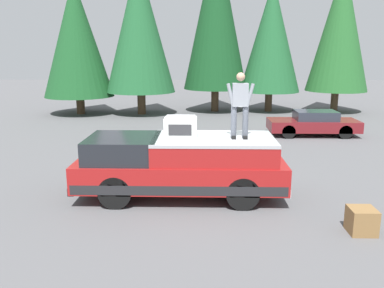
% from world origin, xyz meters
% --- Properties ---
extents(ground_plane, '(90.00, 90.00, 0.00)m').
position_xyz_m(ground_plane, '(0.00, 0.00, 0.00)').
color(ground_plane, '#565659').
extents(pickup_truck, '(2.01, 5.54, 1.65)m').
position_xyz_m(pickup_truck, '(-0.37, 0.69, 0.87)').
color(pickup_truck, maroon).
rests_on(pickup_truck, ground).
extents(compressor_unit, '(0.65, 0.84, 0.56)m').
position_xyz_m(compressor_unit, '(-0.40, 0.68, 1.93)').
color(compressor_unit, silver).
rests_on(compressor_unit, pickup_truck).
extents(person_on_truck_bed, '(0.29, 0.72, 1.69)m').
position_xyz_m(person_on_truck_bed, '(-0.46, -0.85, 2.55)').
color(person_on_truck_bed, '#4C515B').
rests_on(person_on_truck_bed, pickup_truck).
extents(parked_car_maroon, '(1.64, 4.10, 1.16)m').
position_xyz_m(parked_car_maroon, '(7.89, -5.09, 0.58)').
color(parked_car_maroon, maroon).
rests_on(parked_car_maroon, ground).
extents(wooden_crate, '(0.56, 0.56, 0.56)m').
position_xyz_m(wooden_crate, '(-2.52, -3.35, 0.28)').
color(wooden_crate, olive).
rests_on(wooden_crate, ground).
extents(conifer_far_left, '(3.84, 3.84, 9.22)m').
position_xyz_m(conifer_far_left, '(15.46, -8.46, 5.28)').
color(conifer_far_left, '#4C3826').
rests_on(conifer_far_left, ground).
extents(conifer_left, '(3.84, 3.84, 8.23)m').
position_xyz_m(conifer_left, '(15.67, -4.24, 4.75)').
color(conifer_left, '#4C3826').
rests_on(conifer_left, ground).
extents(conifer_center_left, '(4.05, 4.05, 10.95)m').
position_xyz_m(conifer_center_left, '(15.58, -0.72, 6.20)').
color(conifer_center_left, '#4C3826').
rests_on(conifer_center_left, ground).
extents(conifer_center_right, '(4.22, 4.22, 9.21)m').
position_xyz_m(conifer_center_right, '(14.25, 3.90, 5.29)').
color(conifer_center_right, '#4C3826').
rests_on(conifer_center_right, ground).
extents(conifer_right, '(4.25, 4.25, 8.15)m').
position_xyz_m(conifer_right, '(14.25, 7.76, 4.61)').
color(conifer_right, '#4C3826').
rests_on(conifer_right, ground).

